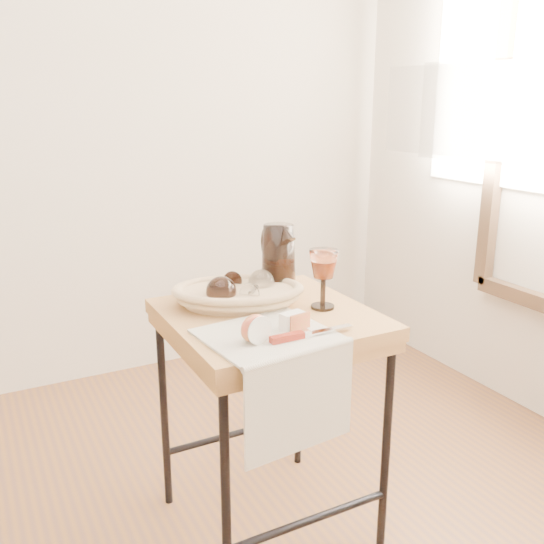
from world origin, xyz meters
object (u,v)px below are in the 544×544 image
side_table (269,423)px  tea_towel (268,335)px  apple_half (254,328)px  goblet_lying_a (226,287)px  pitcher (278,259)px  wine_goblet (323,279)px  table_knife (309,333)px  bread_basket (238,296)px  goblet_lying_b (256,287)px

side_table → tea_towel: 0.39m
side_table → apple_half: apple_half is taller
goblet_lying_a → pitcher: size_ratio=0.56×
tea_towel → wine_goblet: bearing=20.5°
goblet_lying_a → table_knife: bearing=55.2°
goblet_lying_a → table_knife: size_ratio=0.61×
wine_goblet → bread_basket: bearing=145.6°
goblet_lying_b → wine_goblet: size_ratio=0.75×
table_knife → goblet_lying_a: bearing=103.4°
tea_towel → apple_half: (-0.05, -0.03, 0.04)m
side_table → goblet_lying_b: 0.40m
table_knife → pitcher: bearing=72.9°
goblet_lying_b → wine_goblet: wine_goblet is taller
tea_towel → apple_half: 0.07m
table_knife → side_table: bearing=90.1°
tea_towel → bread_basket: bearing=76.6°
goblet_lying_b → wine_goblet: (0.15, -0.12, 0.03)m
tea_towel → pitcher: bearing=51.9°
side_table → bread_basket: bearing=116.6°
goblet_lying_a → goblet_lying_b: size_ratio=1.09×
goblet_lying_b → table_knife: size_ratio=0.56×
wine_goblet → table_knife: wine_goblet is taller
tea_towel → table_knife: 0.10m
goblet_lying_a → pitcher: 0.20m
goblet_lying_a → tea_towel: bearing=40.4°
tea_towel → table_knife: table_knife is taller
side_table → tea_towel: size_ratio=2.25×
wine_goblet → table_knife: bearing=-131.0°
goblet_lying_a → wine_goblet: bearing=98.0°
tea_towel → wine_goblet: size_ratio=1.80×
side_table → apple_half: size_ratio=9.21×
pitcher → wine_goblet: (0.04, -0.19, -0.02)m
side_table → wine_goblet: 0.45m
pitcher → tea_towel: bearing=-125.4°
bread_basket → pitcher: 0.18m
pitcher → side_table: bearing=-129.6°
tea_towel → bread_basket: (0.03, 0.25, 0.02)m
goblet_lying_b → side_table: bearing=-136.2°
side_table → tea_towel: tea_towel is taller
goblet_lying_a → apple_half: bearing=30.7°
goblet_lying_b → apple_half: bearing=-163.1°
wine_goblet → apple_half: 0.32m
bread_basket → table_knife: size_ratio=1.47×
pitcher → apple_half: size_ratio=3.32×
pitcher → apple_half: 0.41m
goblet_lying_b → table_knife: (0.00, -0.29, -0.04)m
side_table → pitcher: 0.48m
goblet_lying_b → tea_towel: bearing=-155.4°
wine_goblet → tea_towel: bearing=-153.8°
pitcher → table_knife: pitcher is taller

